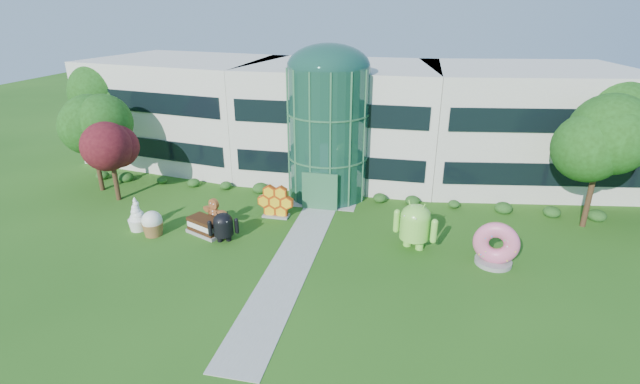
% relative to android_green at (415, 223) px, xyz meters
% --- Properties ---
extents(ground, '(140.00, 140.00, 0.00)m').
position_rel_android_green_xyz_m(ground, '(-6.85, -4.61, -1.67)').
color(ground, '#215114').
rests_on(ground, ground).
extents(building, '(46.00, 15.00, 9.30)m').
position_rel_android_green_xyz_m(building, '(-6.85, 13.39, 2.98)').
color(building, beige).
rests_on(building, ground).
extents(atrium, '(6.00, 6.00, 9.80)m').
position_rel_android_green_xyz_m(atrium, '(-6.85, 7.39, 3.23)').
color(atrium, '#194738').
rests_on(atrium, ground).
extents(walkway, '(2.40, 20.00, 0.04)m').
position_rel_android_green_xyz_m(walkway, '(-6.85, -2.61, -1.65)').
color(walkway, '#9E9E93').
rests_on(walkway, ground).
extents(tree_red, '(4.00, 4.00, 6.00)m').
position_rel_android_green_xyz_m(tree_red, '(-22.35, 2.89, 1.33)').
color(tree_red, '#3F0C14').
rests_on(tree_red, ground).
extents(trees_backdrop, '(52.00, 8.00, 8.40)m').
position_rel_android_green_xyz_m(trees_backdrop, '(-6.85, 8.39, 2.53)').
color(trees_backdrop, '#1B4110').
rests_on(trees_backdrop, ground).
extents(android_green, '(3.48, 2.96, 3.35)m').
position_rel_android_green_xyz_m(android_green, '(0.00, 0.00, 0.00)').
color(android_green, '#7DD644').
rests_on(android_green, ground).
extents(android_black, '(2.35, 2.03, 2.25)m').
position_rel_android_green_xyz_m(android_black, '(-11.74, -1.70, -0.55)').
color(android_black, black).
rests_on(android_black, ground).
extents(donut, '(2.77, 1.68, 2.70)m').
position_rel_android_green_xyz_m(donut, '(4.58, -1.02, -0.32)').
color(donut, '#D75271').
rests_on(donut, ground).
extents(gingerbread, '(2.45, 1.65, 2.11)m').
position_rel_android_green_xyz_m(gingerbread, '(-13.09, 0.00, -0.62)').
color(gingerbread, brown).
rests_on(gingerbread, ground).
extents(ice_cream_sandwich, '(2.79, 2.14, 1.11)m').
position_rel_android_green_xyz_m(ice_cream_sandwich, '(-13.33, -1.03, -1.12)').
color(ice_cream_sandwich, black).
rests_on(ice_cream_sandwich, ground).
extents(honeycomb, '(2.71, 0.98, 2.12)m').
position_rel_android_green_xyz_m(honeycomb, '(-9.61, 2.47, -0.61)').
color(honeycomb, yellow).
rests_on(honeycomb, ground).
extents(froyo, '(1.48, 1.48, 2.30)m').
position_rel_android_green_xyz_m(froyo, '(-17.96, -1.38, -0.52)').
color(froyo, white).
rests_on(froyo, ground).
extents(cupcake, '(1.85, 1.85, 1.68)m').
position_rel_android_green_xyz_m(cupcake, '(-16.57, -1.89, -0.83)').
color(cupcake, white).
rests_on(cupcake, ground).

